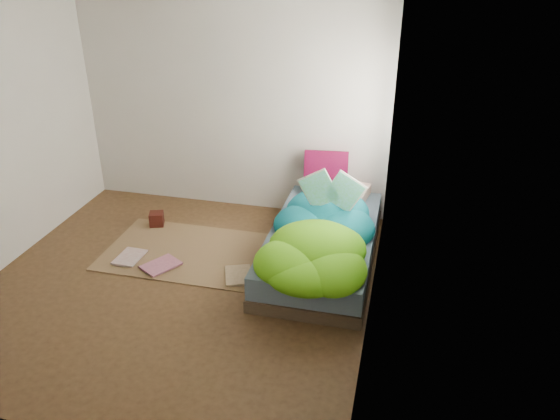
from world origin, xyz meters
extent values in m
cube|color=#442D1A|center=(0.00, 0.00, 0.00)|extent=(3.50, 3.50, 0.00)
cube|color=silver|center=(0.00, 1.75, 1.30)|extent=(3.50, 0.04, 2.60)
cube|color=silver|center=(0.00, -1.75, 1.30)|extent=(3.50, 0.04, 2.60)
cube|color=silver|center=(1.75, 0.00, 1.30)|extent=(0.04, 3.50, 2.60)
cube|color=white|center=(1.74, 0.90, 1.40)|extent=(0.01, 1.00, 1.20)
cube|color=#3D3121|center=(1.22, 0.72, 0.06)|extent=(1.00, 2.00, 0.12)
cube|color=slate|center=(1.22, 0.72, 0.23)|extent=(0.98, 1.96, 0.22)
cube|color=brown|center=(-0.15, 0.55, 0.01)|extent=(1.60, 1.10, 0.01)
cube|color=beige|center=(1.31, 1.54, 0.40)|extent=(0.58, 0.44, 0.12)
cube|color=#4B052C|center=(1.10, 1.59, 0.58)|extent=(0.49, 0.20, 0.47)
cube|color=#3B170D|center=(-0.68, 1.01, 0.09)|extent=(0.19, 0.19, 0.15)
imported|color=beige|center=(-0.75, 0.29, 0.02)|extent=(0.25, 0.33, 0.02)
imported|color=#C57188|center=(-0.37, 0.28, 0.03)|extent=(0.40, 0.43, 0.03)
imported|color=tan|center=(0.40, 0.19, 0.02)|extent=(0.35, 0.40, 0.03)
camera|label=1|loc=(1.91, -3.86, 2.87)|focal=35.00mm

